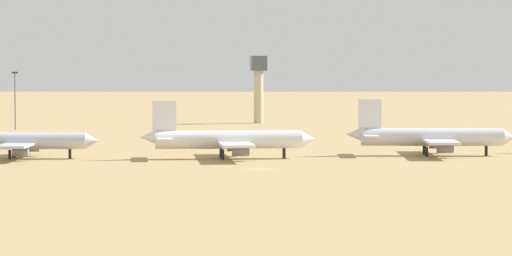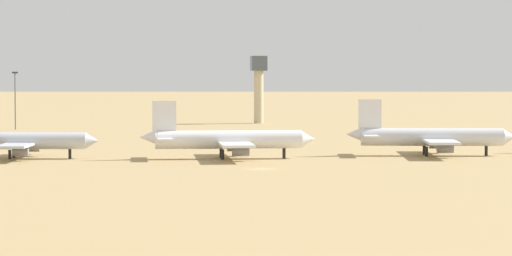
# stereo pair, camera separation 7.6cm
# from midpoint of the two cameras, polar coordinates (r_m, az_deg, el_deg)

# --- Properties ---
(ground) EXTENTS (4000.00, 4000.00, 0.00)m
(ground) POSITION_cam_midpoint_polar(r_m,az_deg,el_deg) (230.38, 0.21, -1.88)
(ground) COLOR tan
(ridge_center) EXTENTS (361.84, 335.24, 123.02)m
(ridge_center) POSITION_cam_midpoint_polar(r_m,az_deg,el_deg) (1416.12, -0.30, 4.46)
(ridge_center) COLOR slate
(ridge_center) RESTS_ON ground
(parked_jet_white_2) EXTENTS (33.58, 28.54, 11.10)m
(parked_jet_white_2) POSITION_cam_midpoint_polar(r_m,az_deg,el_deg) (261.39, -10.85, -0.58)
(parked_jet_white_2) COLOR silver
(parked_jet_white_2) RESTS_ON ground
(parked_jet_white_3) EXTENTS (36.07, 30.31, 11.92)m
(parked_jet_white_3) POSITION_cam_midpoint_polar(r_m,az_deg,el_deg) (256.29, -1.34, -0.54)
(parked_jet_white_3) COLOR white
(parked_jet_white_3) RESTS_ON ground
(parked_jet_white_4) EXTENTS (36.11, 30.78, 11.96)m
(parked_jet_white_4) POSITION_cam_midpoint_polar(r_m,az_deg,el_deg) (268.00, 7.92, -0.42)
(parked_jet_white_4) COLOR silver
(parked_jet_white_4) RESTS_ON ground
(control_tower) EXTENTS (5.20, 5.20, 22.74)m
(control_tower) POSITION_cam_midpoint_polar(r_m,az_deg,el_deg) (422.90, 0.11, 2.08)
(control_tower) COLOR #C6B793
(control_tower) RESTS_ON ground
(light_pole_west) EXTENTS (1.80, 0.50, 17.50)m
(light_pole_west) POSITION_cam_midpoint_polar(r_m,az_deg,el_deg) (385.33, -10.90, 1.41)
(light_pole_west) COLOR #59595E
(light_pole_west) RESTS_ON ground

